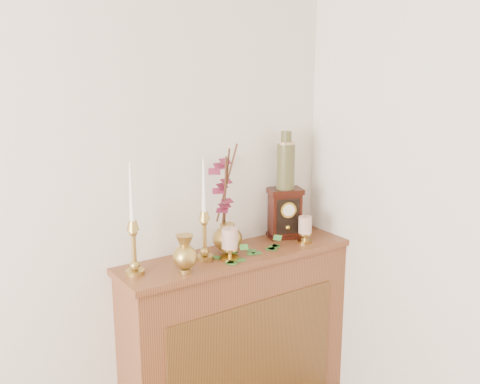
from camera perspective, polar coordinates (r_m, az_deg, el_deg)
console_shelf at (r=3.00m, az=-0.23°, el=-15.04°), size 1.24×0.34×0.93m
candlestick_left at (r=2.51m, az=-10.78°, el=-4.69°), size 0.09×0.09×0.51m
candlestick_center at (r=2.66m, az=-3.64°, el=-3.63°), size 0.08×0.08×0.49m
bud_vase at (r=2.53m, az=-5.62°, el=-6.31°), size 0.11×0.11×0.18m
ginger_jar at (r=2.76m, az=-1.78°, el=-1.05°), size 0.23×0.24×0.55m
pillar_candle_left at (r=2.67m, az=-1.05°, el=-5.14°), size 0.09×0.09×0.17m
pillar_candle_right at (r=2.94m, az=6.63°, el=-3.68°), size 0.08×0.08×0.15m
ivy_garland at (r=2.77m, az=1.74°, el=-6.07°), size 0.39×0.18×0.07m
mantel_clock at (r=3.00m, az=4.59°, el=-2.18°), size 0.21×0.18×0.27m
ceramic_vase at (r=2.94m, az=4.67°, el=2.93°), size 0.09×0.09×0.30m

